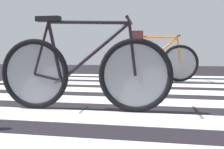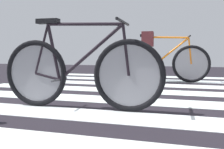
{
  "view_description": "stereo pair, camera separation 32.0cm",
  "coord_description": "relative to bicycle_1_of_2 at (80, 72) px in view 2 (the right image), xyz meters",
  "views": [
    {
      "loc": [
        0.28,
        -3.35,
        0.61
      ],
      "look_at": [
        -0.2,
        -0.51,
        0.34
      ],
      "focal_mm": 39.65,
      "sensor_mm": 36.0,
      "label": 1
    },
    {
      "loc": [
        0.6,
        -3.35,
        0.61
      ],
      "look_at": [
        -0.2,
        -0.51,
        0.34
      ],
      "focal_mm": 39.65,
      "sensor_mm": 36.0,
      "label": 2
    }
  ],
  "objects": [
    {
      "name": "bicycle_2_of_2",
      "position": [
        0.67,
        2.57,
        0.0
      ],
      "size": [
        1.74,
        0.52,
        0.93
      ],
      "rotation": [
        0.0,
        0.0,
        0.08
      ],
      "color": "black",
      "rests_on": "ground"
    },
    {
      "name": "crosswalk_markings",
      "position": [
        0.35,
        0.91,
        -0.38
      ],
      "size": [
        5.44,
        5.74,
        0.0
      ],
      "color": "silver",
      "rests_on": "ground"
    },
    {
      "name": "bicycle_1_of_2",
      "position": [
        0.0,
        0.0,
        0.0
      ],
      "size": [
        1.74,
        0.52,
        0.93
      ],
      "rotation": [
        0.0,
        0.0,
        0.02
      ],
      "color": "black",
      "rests_on": "ground"
    },
    {
      "name": "ground",
      "position": [
        0.41,
        1.01,
        -0.4
      ],
      "size": [
        18.0,
        14.0,
        0.02
      ],
      "color": "black"
    },
    {
      "name": "cyclist_2_of_2",
      "position": [
        0.36,
        2.55,
        0.25
      ],
      "size": [
        0.34,
        0.43,
        0.98
      ],
      "rotation": [
        0.0,
        0.0,
        0.08
      ],
      "color": "tan",
      "rests_on": "ground"
    }
  ]
}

